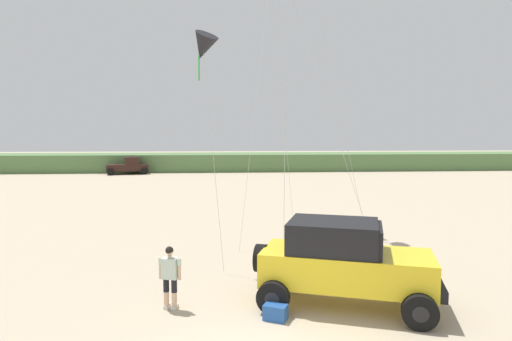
# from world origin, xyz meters

# --- Properties ---
(dune_ridge) EXTENTS (90.00, 7.86, 2.12)m
(dune_ridge) POSITION_xyz_m (5.84, 47.44, 1.06)
(dune_ridge) COLOR #567A47
(dune_ridge) RESTS_ON ground_plane
(jeep) EXTENTS (5.00, 3.66, 2.26)m
(jeep) POSITION_xyz_m (2.47, 2.93, 1.20)
(jeep) COLOR yellow
(jeep) RESTS_ON ground_plane
(person_watching) EXTENTS (0.60, 0.39, 1.67)m
(person_watching) POSITION_xyz_m (-2.10, 3.01, 0.94)
(person_watching) COLOR #DBB28E
(person_watching) RESTS_ON ground_plane
(cooler_box) EXTENTS (0.66, 0.57, 0.38)m
(cooler_box) POSITION_xyz_m (0.55, 2.14, 0.19)
(cooler_box) COLOR #23519E
(cooler_box) RESTS_ON ground_plane
(distant_pickup) EXTENTS (4.92, 3.35, 1.98)m
(distant_pickup) POSITION_xyz_m (-11.51, 42.40, 0.94)
(distant_pickup) COLOR black
(distant_pickup) RESTS_ON ground_plane
(kite_black_sled) EXTENTS (1.30, 1.72, 8.04)m
(kite_black_sled) POSITION_xyz_m (-1.34, 6.81, 7.47)
(kite_black_sled) COLOR black
(kite_black_sled) RESTS_ON ground_plane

